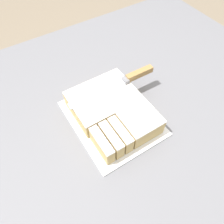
{
  "coord_description": "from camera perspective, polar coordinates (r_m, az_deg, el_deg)",
  "views": [
    {
      "loc": [
        -0.31,
        -0.41,
        1.54
      ],
      "look_at": [
        -0.08,
        -0.04,
        0.94
      ],
      "focal_mm": 35.0,
      "sensor_mm": 36.0,
      "label": 1
    }
  ],
  "objects": [
    {
      "name": "cake",
      "position": [
        0.74,
        0.03,
        0.31
      ],
      "size": [
        0.22,
        0.28,
        0.07
      ],
      "color": "tan",
      "rests_on": "cake_board"
    },
    {
      "name": "knife",
      "position": [
        0.78,
        4.54,
        8.77
      ],
      "size": [
        0.33,
        0.03,
        0.02
      ],
      "rotation": [
        0.0,
        0.0,
        3.12
      ],
      "color": "silver",
      "rests_on": "cake"
    },
    {
      "name": "countertop",
      "position": [
        1.2,
        2.16,
        -10.96
      ],
      "size": [
        1.4,
        1.1,
        0.9
      ],
      "color": "slate",
      "rests_on": "ground_plane"
    },
    {
      "name": "ground_plane",
      "position": [
        1.62,
        1.65,
        -17.75
      ],
      "size": [
        8.0,
        8.0,
        0.0
      ],
      "primitive_type": "plane",
      "color": "#7F705B"
    },
    {
      "name": "cake_board",
      "position": [
        0.76,
        -0.0,
        -1.59
      ],
      "size": [
        0.27,
        0.33,
        0.01
      ],
      "color": "white",
      "rests_on": "countertop"
    }
  ]
}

